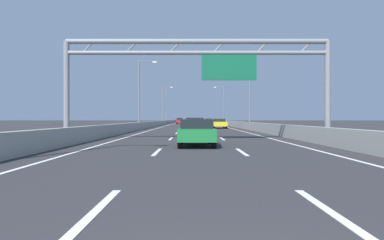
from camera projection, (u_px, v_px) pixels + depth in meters
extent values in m
plane|color=#2D2D30|center=(194.00, 123.00, 101.54)|extent=(260.00, 260.00, 0.00)
cube|color=white|center=(96.00, 212.00, 5.05)|extent=(0.16, 3.00, 0.01)
cube|color=white|center=(158.00, 152.00, 14.05)|extent=(0.16, 3.00, 0.01)
cube|color=white|center=(172.00, 139.00, 23.05)|extent=(0.16, 3.00, 0.01)
cube|color=white|center=(178.00, 133.00, 32.05)|extent=(0.16, 3.00, 0.01)
cube|color=white|center=(181.00, 130.00, 41.04)|extent=(0.16, 3.00, 0.01)
cube|color=white|center=(184.00, 128.00, 50.04)|extent=(0.16, 3.00, 0.01)
cube|color=white|center=(185.00, 126.00, 59.04)|extent=(0.16, 3.00, 0.01)
cube|color=white|center=(186.00, 125.00, 68.04)|extent=(0.16, 3.00, 0.01)
cube|color=white|center=(187.00, 124.00, 77.04)|extent=(0.16, 3.00, 0.01)
cube|color=white|center=(188.00, 124.00, 86.04)|extent=(0.16, 3.00, 0.01)
cube|color=white|center=(188.00, 123.00, 95.04)|extent=(0.16, 3.00, 0.01)
cube|color=white|center=(189.00, 123.00, 104.04)|extent=(0.16, 3.00, 0.01)
cube|color=white|center=(189.00, 122.00, 113.04)|extent=(0.16, 3.00, 0.01)
cube|color=white|center=(189.00, 122.00, 122.04)|extent=(0.16, 3.00, 0.01)
cube|color=white|center=(190.00, 122.00, 131.04)|extent=(0.16, 3.00, 0.01)
cube|color=white|center=(190.00, 122.00, 140.04)|extent=(0.16, 3.00, 0.01)
cube|color=white|center=(190.00, 121.00, 149.04)|extent=(0.16, 3.00, 0.01)
cube|color=white|center=(190.00, 121.00, 158.04)|extent=(0.16, 3.00, 0.01)
cube|color=white|center=(332.00, 212.00, 5.03)|extent=(0.16, 3.00, 0.01)
cube|color=white|center=(243.00, 152.00, 14.03)|extent=(0.16, 3.00, 0.01)
cube|color=white|center=(224.00, 139.00, 23.03)|extent=(0.16, 3.00, 0.01)
cube|color=white|center=(215.00, 133.00, 32.03)|extent=(0.16, 3.00, 0.01)
cube|color=white|center=(210.00, 130.00, 41.03)|extent=(0.16, 3.00, 0.01)
cube|color=white|center=(207.00, 128.00, 50.03)|extent=(0.16, 3.00, 0.01)
cube|color=white|center=(205.00, 126.00, 59.03)|extent=(0.16, 3.00, 0.01)
cube|color=white|center=(204.00, 125.00, 68.03)|extent=(0.16, 3.00, 0.01)
cube|color=white|center=(202.00, 124.00, 77.03)|extent=(0.16, 3.00, 0.01)
cube|color=white|center=(201.00, 124.00, 86.03)|extent=(0.16, 3.00, 0.01)
cube|color=white|center=(201.00, 123.00, 95.03)|extent=(0.16, 3.00, 0.01)
cube|color=white|center=(200.00, 123.00, 104.03)|extent=(0.16, 3.00, 0.01)
cube|color=white|center=(200.00, 122.00, 113.03)|extent=(0.16, 3.00, 0.01)
cube|color=white|center=(199.00, 122.00, 122.03)|extent=(0.16, 3.00, 0.01)
cube|color=white|center=(199.00, 122.00, 131.03)|extent=(0.16, 3.00, 0.01)
cube|color=white|center=(198.00, 122.00, 140.03)|extent=(0.16, 3.00, 0.01)
cube|color=white|center=(198.00, 121.00, 149.03)|extent=(0.16, 3.00, 0.01)
cube|color=white|center=(198.00, 121.00, 158.03)|extent=(0.16, 3.00, 0.01)
cube|color=white|center=(175.00, 124.00, 89.56)|extent=(0.16, 176.00, 0.01)
cube|color=white|center=(214.00, 124.00, 89.51)|extent=(0.16, 176.00, 0.01)
cube|color=#9E9E99|center=(174.00, 121.00, 111.56)|extent=(0.45, 220.00, 0.95)
cube|color=#9E9E99|center=(215.00, 121.00, 111.50)|extent=(0.45, 220.00, 0.95)
cylinder|color=gray|center=(68.00, 92.00, 20.51)|extent=(0.36, 0.36, 6.20)
cylinder|color=gray|center=(329.00, 91.00, 20.44)|extent=(0.36, 0.36, 6.20)
cylinder|color=gray|center=(198.00, 41.00, 20.46)|extent=(16.20, 0.32, 0.32)
cylinder|color=gray|center=(198.00, 53.00, 20.46)|extent=(16.20, 0.26, 0.26)
cylinder|color=gray|center=(90.00, 47.00, 20.49)|extent=(0.74, 0.10, 0.74)
cylinder|color=gray|center=(133.00, 47.00, 20.47)|extent=(0.74, 0.10, 0.74)
cylinder|color=gray|center=(177.00, 47.00, 20.46)|extent=(0.74, 0.10, 0.74)
cylinder|color=gray|center=(220.00, 47.00, 20.45)|extent=(0.74, 0.10, 0.74)
cylinder|color=gray|center=(264.00, 47.00, 20.44)|extent=(0.74, 0.10, 0.74)
cylinder|color=gray|center=(308.00, 47.00, 20.43)|extent=(0.74, 0.10, 0.74)
cube|color=#0F5B3D|center=(230.00, 67.00, 20.46)|extent=(3.40, 0.12, 1.60)
cylinder|color=slate|center=(140.00, 95.00, 45.97)|extent=(0.20, 0.20, 9.50)
cylinder|color=slate|center=(148.00, 61.00, 45.94)|extent=(2.20, 0.12, 0.12)
cube|color=#F2EAC6|center=(156.00, 62.00, 45.94)|extent=(0.56, 0.28, 0.20)
cylinder|color=slate|center=(251.00, 94.00, 45.90)|extent=(0.20, 0.20, 9.50)
cylinder|color=slate|center=(243.00, 61.00, 45.88)|extent=(2.20, 0.12, 0.12)
cube|color=#F2EAC6|center=(235.00, 62.00, 45.89)|extent=(0.56, 0.28, 0.20)
cylinder|color=slate|center=(164.00, 105.00, 83.47)|extent=(0.20, 0.20, 9.50)
cylinder|color=slate|center=(169.00, 87.00, 83.44)|extent=(2.20, 0.12, 0.12)
cube|color=#F2EAC6|center=(173.00, 87.00, 83.44)|extent=(0.56, 0.28, 0.20)
cylinder|color=slate|center=(225.00, 105.00, 83.40)|extent=(0.20, 0.20, 9.50)
cylinder|color=slate|center=(221.00, 87.00, 83.38)|extent=(2.20, 0.12, 0.12)
cube|color=#F2EAC6|center=(216.00, 87.00, 83.39)|extent=(0.56, 0.28, 0.20)
cube|color=orange|center=(203.00, 120.00, 124.35)|extent=(1.73, 4.21, 0.61)
cube|color=black|center=(203.00, 119.00, 123.97)|extent=(1.52, 1.85, 0.54)
cylinder|color=black|center=(201.00, 121.00, 125.91)|extent=(0.22, 0.64, 0.64)
cylinder|color=black|center=(205.00, 121.00, 125.91)|extent=(0.22, 0.64, 0.64)
cylinder|color=black|center=(201.00, 121.00, 122.80)|extent=(0.22, 0.64, 0.64)
cylinder|color=black|center=(205.00, 121.00, 122.79)|extent=(0.22, 0.64, 0.64)
cube|color=silver|center=(210.00, 122.00, 77.51)|extent=(1.70, 4.22, 0.61)
cube|color=black|center=(210.00, 119.00, 77.44)|extent=(1.50, 1.88, 0.47)
cylinder|color=black|center=(206.00, 123.00, 79.08)|extent=(0.22, 0.64, 0.64)
cylinder|color=black|center=(212.00, 123.00, 79.07)|extent=(0.22, 0.64, 0.64)
cylinder|color=black|center=(207.00, 123.00, 75.95)|extent=(0.22, 0.64, 0.64)
cylinder|color=black|center=(213.00, 123.00, 75.95)|extent=(0.22, 0.64, 0.64)
cube|color=yellow|center=(221.00, 124.00, 47.37)|extent=(1.90, 4.63, 0.63)
cube|color=black|center=(220.00, 120.00, 47.83)|extent=(1.67, 2.02, 0.43)
cylinder|color=black|center=(214.00, 126.00, 49.14)|extent=(0.22, 0.64, 0.64)
cylinder|color=black|center=(225.00, 126.00, 49.14)|extent=(0.22, 0.64, 0.64)
cylinder|color=black|center=(216.00, 126.00, 45.61)|extent=(0.22, 0.64, 0.64)
cylinder|color=black|center=(228.00, 126.00, 45.61)|extent=(0.22, 0.64, 0.64)
cube|color=red|center=(181.00, 121.00, 87.92)|extent=(1.74, 4.58, 0.70)
cube|color=black|center=(181.00, 119.00, 88.16)|extent=(1.53, 1.92, 0.51)
cylinder|color=black|center=(178.00, 122.00, 89.67)|extent=(0.22, 0.64, 0.64)
cylinder|color=black|center=(184.00, 122.00, 89.66)|extent=(0.22, 0.64, 0.64)
cylinder|color=black|center=(178.00, 123.00, 86.19)|extent=(0.22, 0.64, 0.64)
cylinder|color=black|center=(184.00, 123.00, 86.19)|extent=(0.22, 0.64, 0.64)
cube|color=#2347AD|center=(196.00, 127.00, 31.14)|extent=(1.80, 4.32, 0.67)
cube|color=black|center=(196.00, 120.00, 31.55)|extent=(1.59, 1.98, 0.50)
cylinder|color=black|center=(188.00, 130.00, 32.75)|extent=(0.22, 0.64, 0.64)
cylinder|color=black|center=(204.00, 130.00, 32.75)|extent=(0.22, 0.64, 0.64)
cylinder|color=black|center=(187.00, 131.00, 29.53)|extent=(0.22, 0.64, 0.64)
cylinder|color=black|center=(205.00, 131.00, 29.53)|extent=(0.22, 0.64, 0.64)
cube|color=#1E7A38|center=(198.00, 134.00, 17.25)|extent=(1.83, 4.24, 0.60)
cube|color=black|center=(198.00, 124.00, 16.98)|extent=(1.61, 1.80, 0.47)
cylinder|color=black|center=(183.00, 138.00, 18.83)|extent=(0.22, 0.64, 0.64)
cylinder|color=black|center=(212.00, 138.00, 18.82)|extent=(0.22, 0.64, 0.64)
cylinder|color=black|center=(181.00, 142.00, 15.68)|extent=(0.22, 0.64, 0.64)
cylinder|color=black|center=(215.00, 142.00, 15.68)|extent=(0.22, 0.64, 0.64)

